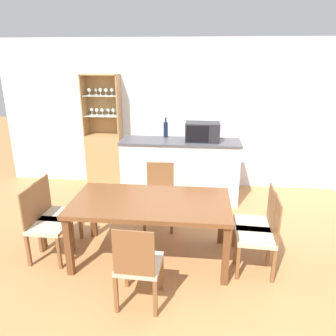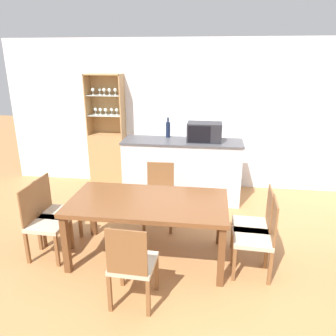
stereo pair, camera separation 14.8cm
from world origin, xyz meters
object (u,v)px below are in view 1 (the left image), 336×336
Objects in this scene: display_cabinet at (105,152)px; dining_chair_side_left_near at (45,225)px; dining_chair_head_far at (159,196)px; dining_chair_side_right_near at (260,236)px; dining_table at (151,207)px; wine_bottle at (166,129)px; dining_chair_head_near at (138,265)px; dining_chair_side_left_far at (55,213)px; microwave at (202,132)px; dining_chair_side_right_far at (256,223)px.

display_cabinet is 2.26× the size of dining_chair_side_left_near.
dining_chair_head_far is 1.52m from dining_chair_side_right_near.
display_cabinet reaches higher than dining_chair_side_right_near.
dining_table is at bearing -62.19° from display_cabinet.
wine_bottle is at bearing -15.00° from display_cabinet.
dining_chair_head_near is (1.20, -0.64, 0.00)m from dining_chair_side_left_near.
display_cabinet is 2.09m from dining_chair_side_left_far.
dining_chair_side_left_near is at bearing 35.84° from dining_chair_head_far.
dining_chair_side_right_near is at bearing -70.92° from microwave.
dining_chair_head_near reaches higher than dining_table.
dining_chair_head_far is at bearing 55.39° from dining_chair_side_right_near.
display_cabinet is 3.36m from dining_chair_side_right_near.
dining_chair_side_left_far is at bearing 26.46° from dining_chair_head_far.
display_cabinet is 2.26× the size of dining_chair_side_left_far.
display_cabinet reaches higher than microwave.
dining_chair_side_right_near is at bearing 140.74° from dining_chair_head_far.
dining_chair_head_far is 1.00× the size of dining_chair_head_near.
display_cabinet is at bearing 165.00° from wine_bottle.
dining_chair_side_right_near is at bearing -177.85° from dining_chair_side_right_far.
dining_chair_head_far is 1.66× the size of microwave.
display_cabinet reaches higher than dining_chair_side_left_near.
wine_bottle is at bearing 148.52° from dining_chair_side_left_far.
dining_table is at bearing 98.23° from dining_chair_side_left_near.
wine_bottle reaches higher than dining_chair_side_left_near.
display_cabinet is 2.51m from dining_table.
dining_chair_head_far is 1.30m from microwave.
dining_chair_head_near is 1.00× the size of dining_chair_side_right_near.
dining_chair_side_right_near is at bearing -58.98° from wine_bottle.
dining_chair_side_right_near is at bearing 85.05° from dining_chair_side_left_far.
dining_chair_side_left_near is at bearing -119.54° from wine_bottle.
dining_chair_side_left_near and dining_chair_head_near have the same top height.
dining_chair_side_left_far is at bearing -90.82° from display_cabinet.
dining_chair_side_left_near is at bearing -90.72° from display_cabinet.
dining_chair_head_far and dining_chair_head_near have the same top height.
dining_chair_head_far is at bearing 129.18° from dining_chair_side_left_near.
dining_chair_head_near is (-0.00, -1.57, 0.00)m from dining_chair_head_far.
dining_table is 1.23m from dining_chair_side_left_far.
dining_chair_head_near is at bearing 121.00° from dining_chair_side_right_near.
dining_chair_side_left_near is 1.00× the size of dining_chair_head_near.
wine_bottle reaches higher than dining_chair_head_near.
wine_bottle is (1.17, 2.06, 0.69)m from dining_chair_side_left_near.
dining_table is at bearing 88.41° from dining_chair_head_far.
microwave reaches higher than dining_table.
dining_chair_side_right_far is at bearing -67.84° from microwave.
dining_chair_side_right_far reaches higher than dining_table.
dining_chair_head_near is 1.52m from dining_chair_side_left_far.
display_cabinet is 1.28m from wine_bottle.
microwave reaches higher than dining_chair_side_right_near.
dining_chair_side_right_near is at bearing -44.88° from display_cabinet.
wine_bottle is (-1.24, 1.78, 0.69)m from dining_chair_side_right_far.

